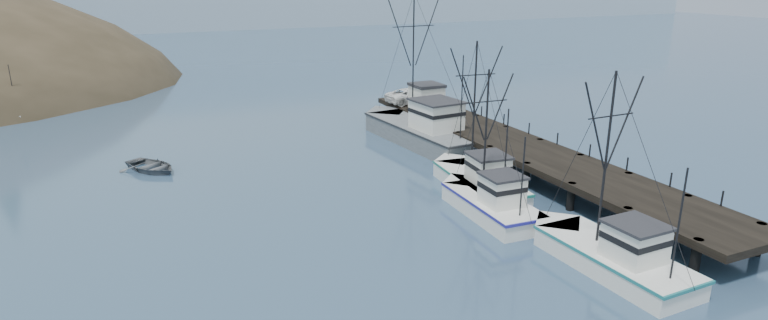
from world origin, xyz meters
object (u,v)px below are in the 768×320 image
(pier_shed, at_px, (426,97))
(motorboat, at_px, (152,171))
(pier, at_px, (515,146))
(trawler_far, at_px, (477,180))
(pickup_truck, at_px, (412,96))
(work_vessel, at_px, (422,130))
(trawler_near, at_px, (610,254))
(trawler_mid, at_px, (489,203))

(pier_shed, xyz_separation_m, motorboat, (-27.60, -2.95, -3.42))
(motorboat, bearing_deg, pier, -53.07)
(trawler_far, relative_size, pier_shed, 3.59)
(pickup_truck, xyz_separation_m, motorboat, (-27.77, -6.69, -2.82))
(work_vessel, bearing_deg, motorboat, 176.31)
(trawler_near, height_order, pier_shed, trawler_near)
(pier, bearing_deg, trawler_mid, -134.64)
(trawler_far, bearing_deg, trawler_mid, -112.79)
(trawler_near, height_order, trawler_mid, trawler_near)
(trawler_near, distance_m, pier_shed, 32.49)
(work_vessel, distance_m, pickup_truck, 8.98)
(trawler_mid, distance_m, trawler_far, 4.64)
(pier, bearing_deg, pier_shed, 93.68)
(pier, relative_size, trawler_mid, 4.33)
(trawler_mid, height_order, pier_shed, trawler_mid)
(motorboat, bearing_deg, trawler_near, -84.19)
(trawler_near, bearing_deg, pickup_truck, 80.82)
(pickup_truck, bearing_deg, trawler_near, 165.35)
(trawler_mid, height_order, trawler_far, trawler_far)
(pickup_truck, distance_m, motorboat, 28.70)
(pier, xyz_separation_m, trawler_near, (-6.51, -17.64, -0.87))
(trawler_mid, bearing_deg, pickup_truck, 74.25)
(trawler_mid, relative_size, trawler_far, 0.89)
(trawler_near, relative_size, trawler_far, 0.98)
(trawler_near, distance_m, work_vessel, 27.49)
(pier, bearing_deg, trawler_far, -147.98)
(pickup_truck, bearing_deg, pier_shed, 171.89)
(pier_shed, relative_size, pickup_truck, 0.54)
(trawler_far, bearing_deg, pier_shed, 73.40)
(pier_shed, bearing_deg, pier, -86.32)
(trawler_mid, distance_m, pickup_truck, 27.35)
(pickup_truck, bearing_deg, pier, 176.90)
(pier, height_order, trawler_far, trawler_far)
(trawler_mid, bearing_deg, motorboat, 136.14)
(trawler_near, bearing_deg, work_vessel, 84.44)
(trawler_mid, xyz_separation_m, pier_shed, (7.23, 22.52, 2.60))
(trawler_near, xyz_separation_m, pier_shed, (5.59, 31.90, 2.60))
(pier, xyz_separation_m, motorboat, (-28.51, 11.31, -1.69))
(trawler_near, relative_size, pickup_truck, 1.91)
(trawler_near, xyz_separation_m, trawler_mid, (-1.65, 9.38, -0.00))
(pier, xyz_separation_m, pier_shed, (-0.92, 14.26, 1.73))
(pier, relative_size, motorboat, 8.30)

